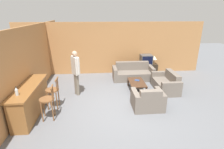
% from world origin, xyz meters
% --- Properties ---
extents(ground_plane, '(24.00, 24.00, 0.00)m').
position_xyz_m(ground_plane, '(0.00, 0.00, 0.00)').
color(ground_plane, slate).
extents(wall_back, '(9.40, 0.08, 2.60)m').
position_xyz_m(wall_back, '(0.00, 3.63, 1.30)').
color(wall_back, '#B27A47').
rests_on(wall_back, ground_plane).
extents(wall_left, '(0.08, 8.63, 2.60)m').
position_xyz_m(wall_left, '(-3.12, 1.32, 1.30)').
color(wall_left, '#B27A47').
rests_on(wall_left, ground_plane).
extents(bar_counter, '(0.55, 2.14, 0.96)m').
position_xyz_m(bar_counter, '(-2.78, -0.14, 0.48)').
color(bar_counter, brown).
rests_on(bar_counter, ground_plane).
extents(bar_chair_near, '(0.46, 0.46, 1.05)m').
position_xyz_m(bar_chair_near, '(-2.18, -0.46, 0.58)').
color(bar_chair_near, brown).
rests_on(bar_chair_near, ground_plane).
extents(bar_chair_mid, '(0.43, 0.43, 1.05)m').
position_xyz_m(bar_chair_mid, '(-2.18, 0.19, 0.58)').
color(bar_chair_mid, brown).
rests_on(bar_chair_mid, ground_plane).
extents(couch_far, '(1.91, 0.86, 0.79)m').
position_xyz_m(couch_far, '(0.97, 2.61, 0.28)').
color(couch_far, '#70665B').
rests_on(couch_far, ground_plane).
extents(armchair_near, '(1.00, 0.82, 0.77)m').
position_xyz_m(armchair_near, '(0.93, -0.12, 0.28)').
color(armchair_near, '#70665B').
rests_on(armchair_near, ground_plane).
extents(loveseat_right, '(0.79, 1.40, 0.76)m').
position_xyz_m(loveseat_right, '(2.09, 1.25, 0.28)').
color(loveseat_right, '#70665B').
rests_on(loveseat_right, ground_plane).
extents(coffee_table, '(0.61, 1.08, 0.37)m').
position_xyz_m(coffee_table, '(0.88, 1.31, 0.32)').
color(coffee_table, '#472D1E').
rests_on(coffee_table, ground_plane).
extents(tv_unit, '(1.16, 0.44, 0.52)m').
position_xyz_m(tv_unit, '(1.79, 3.33, 0.26)').
color(tv_unit, '#2D2319').
rests_on(tv_unit, ground_plane).
extents(tv, '(0.58, 0.49, 0.48)m').
position_xyz_m(tv, '(1.79, 3.33, 0.76)').
color(tv, '#4C4C4C').
rests_on(tv, tv_unit).
extents(bottle, '(0.08, 0.08, 0.25)m').
position_xyz_m(bottle, '(-2.85, -0.75, 1.07)').
color(bottle, silver).
rests_on(bottle, bar_counter).
extents(book_on_table, '(0.23, 0.21, 0.02)m').
position_xyz_m(book_on_table, '(0.92, 1.46, 0.38)').
color(book_on_table, navy).
rests_on(book_on_table, coffee_table).
extents(table_lamp, '(0.28, 0.28, 0.42)m').
position_xyz_m(table_lamp, '(2.20, 3.33, 0.83)').
color(table_lamp, brown).
rests_on(table_lamp, tv_unit).
extents(person_by_window, '(0.35, 0.47, 1.73)m').
position_xyz_m(person_by_window, '(-1.52, 1.15, 0.99)').
color(person_by_window, '#756B5B').
rests_on(person_by_window, ground_plane).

